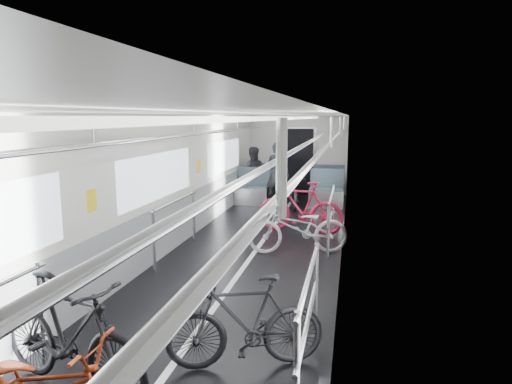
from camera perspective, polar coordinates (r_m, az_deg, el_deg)
car_shell at (r=8.95m, az=1.33°, el=1.47°), size 3.02×14.01×2.41m
bike_left_mid at (r=4.37m, az=-22.23°, el=-16.19°), size 1.81×0.98×1.05m
bike_right_near at (r=4.47m, az=-1.37°, el=-15.90°), size 1.56×0.91×0.91m
bike_right_mid at (r=7.97m, az=5.31°, el=-4.47°), size 1.84×1.04×0.92m
bike_right_far at (r=9.36m, az=5.54°, el=-1.88°), size 1.85×0.78×1.08m
bike_aisle at (r=11.99m, az=4.75°, el=0.00°), size 0.84×1.65×0.82m
person_standing at (r=11.99m, az=2.69°, el=2.19°), size 0.68×0.50×1.72m
person_seated at (r=12.99m, az=-0.43°, el=2.32°), size 0.85×0.73×1.52m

